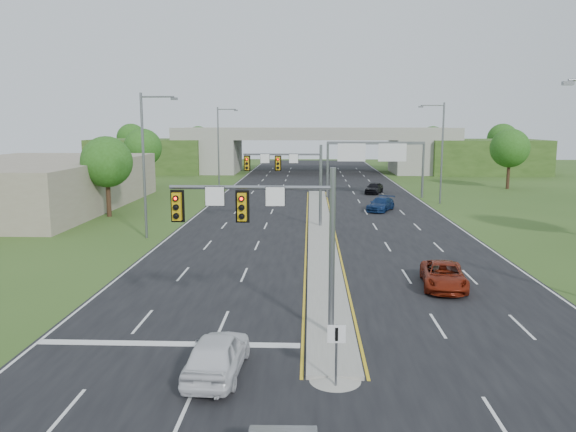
# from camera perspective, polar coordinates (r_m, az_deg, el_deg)

# --- Properties ---
(ground) EXTENTS (240.00, 240.00, 0.00)m
(ground) POSITION_cam_1_polar(r_m,az_deg,el_deg) (23.72, 4.37, -12.18)
(ground) COLOR #2F4C1B
(ground) RESTS_ON ground
(road) EXTENTS (24.00, 160.00, 0.02)m
(road) POSITION_cam_1_polar(r_m,az_deg,el_deg) (57.72, 3.11, 0.65)
(road) COLOR black
(road) RESTS_ON ground
(median) EXTENTS (2.00, 54.00, 0.16)m
(median) POSITION_cam_1_polar(r_m,az_deg,el_deg) (45.87, 3.33, -1.49)
(median) COLOR gray
(median) RESTS_ON road
(median_nose) EXTENTS (2.00, 2.00, 0.16)m
(median_nose) POSITION_cam_1_polar(r_m,az_deg,el_deg) (20.01, 4.81, -16.11)
(median_nose) COLOR gray
(median_nose) RESTS_ON road
(lane_markings) EXTENTS (23.72, 160.00, 0.01)m
(lane_markings) POSITION_cam_1_polar(r_m,az_deg,el_deg) (51.70, 2.54, -0.35)
(lane_markings) COLOR gold
(lane_markings) RESTS_ON road
(signal_mast_near) EXTENTS (6.62, 0.60, 7.00)m
(signal_mast_near) POSITION_cam_1_polar(r_m,az_deg,el_deg) (22.38, -1.27, -0.87)
(signal_mast_near) COLOR slate
(signal_mast_near) RESTS_ON ground
(signal_mast_far) EXTENTS (6.62, 0.60, 7.00)m
(signal_mast_far) POSITION_cam_1_polar(r_m,az_deg,el_deg) (47.17, 0.58, 4.49)
(signal_mast_far) COLOR slate
(signal_mast_far) RESTS_ON ground
(keep_right_sign) EXTENTS (0.60, 0.13, 2.20)m
(keep_right_sign) POSITION_cam_1_polar(r_m,az_deg,el_deg) (18.96, 4.94, -12.92)
(keep_right_sign) COLOR slate
(keep_right_sign) RESTS_ON ground
(sign_gantry) EXTENTS (11.58, 0.44, 6.67)m
(sign_gantry) POSITION_cam_1_polar(r_m,az_deg,el_deg) (67.49, 8.75, 6.27)
(sign_gantry) COLOR slate
(sign_gantry) RESTS_ON ground
(overpass) EXTENTS (80.00, 14.00, 8.10)m
(overpass) POSITION_cam_1_polar(r_m,az_deg,el_deg) (102.19, 2.76, 6.41)
(overpass) COLOR gray
(overpass) RESTS_ON ground
(lightpole_l_mid) EXTENTS (2.85, 0.25, 11.00)m
(lightpole_l_mid) POSITION_cam_1_polar(r_m,az_deg,el_deg) (43.92, -14.22, 5.66)
(lightpole_l_mid) COLOR slate
(lightpole_l_mid) RESTS_ON ground
(lightpole_l_far) EXTENTS (2.85, 0.25, 11.00)m
(lightpole_l_far) POSITION_cam_1_polar(r_m,az_deg,el_deg) (78.09, -6.95, 7.34)
(lightpole_l_far) COLOR slate
(lightpole_l_far) RESTS_ON ground
(lightpole_r_far) EXTENTS (2.85, 0.25, 11.00)m
(lightpole_r_far) POSITION_cam_1_polar(r_m,az_deg,el_deg) (63.71, 15.22, 6.66)
(lightpole_r_far) COLOR slate
(lightpole_r_far) RESTS_ON ground
(tree_l_near) EXTENTS (4.80, 4.80, 7.60)m
(tree_l_near) POSITION_cam_1_polar(r_m,az_deg,el_deg) (55.56, -17.94, 5.24)
(tree_l_near) COLOR #382316
(tree_l_near) RESTS_ON ground
(tree_l_mid) EXTENTS (5.20, 5.20, 8.12)m
(tree_l_mid) POSITION_cam_1_polar(r_m,az_deg,el_deg) (80.51, -14.54, 6.74)
(tree_l_mid) COLOR #382316
(tree_l_mid) RESTS_ON ground
(tree_r_mid) EXTENTS (5.20, 5.20, 8.12)m
(tree_r_mid) POSITION_cam_1_polar(r_m,az_deg,el_deg) (81.68, 21.61, 6.42)
(tree_r_mid) COLOR #382316
(tree_r_mid) RESTS_ON ground
(tree_back_a) EXTENTS (6.00, 6.00, 8.85)m
(tree_back_a) POSITION_cam_1_polar(r_m,az_deg,el_deg) (121.87, -15.62, 7.62)
(tree_back_a) COLOR #382316
(tree_back_a) RESTS_ON ground
(tree_back_b) EXTENTS (5.60, 5.60, 8.32)m
(tree_back_b) POSITION_cam_1_polar(r_m,az_deg,el_deg) (118.38, -9.09, 7.64)
(tree_back_b) COLOR #382316
(tree_back_b) RESTS_ON ground
(tree_back_c) EXTENTS (5.60, 5.60, 8.32)m
(tree_back_c) POSITION_cam_1_polar(r_m,az_deg,el_deg) (118.74, 14.47, 7.47)
(tree_back_c) COLOR #382316
(tree_back_c) RESTS_ON ground
(tree_back_d) EXTENTS (6.00, 6.00, 8.85)m
(tree_back_d) POSITION_cam_1_polar(r_m,az_deg,el_deg) (122.44, 20.95, 7.36)
(tree_back_d) COLOR #382316
(tree_back_d) RESTS_ON ground
(commercial_building) EXTENTS (18.00, 30.00, 5.00)m
(commercial_building) POSITION_cam_1_polar(r_m,az_deg,el_deg) (64.34, -24.69, 2.94)
(commercial_building) COLOR gray
(commercial_building) RESTS_ON ground
(car_white) EXTENTS (2.02, 4.54, 1.52)m
(car_white) POSITION_cam_1_polar(r_m,az_deg,el_deg) (20.25, -7.22, -13.72)
(car_white) COLOR silver
(car_white) RESTS_ON road
(car_far_a) EXTENTS (2.76, 5.01, 1.33)m
(car_far_a) POSITION_cam_1_polar(r_m,az_deg,el_deg) (31.31, 15.53, -5.83)
(car_far_a) COLOR maroon
(car_far_a) RESTS_ON road
(car_far_b) EXTENTS (3.65, 5.06, 1.36)m
(car_far_b) POSITION_cam_1_polar(r_m,az_deg,el_deg) (57.51, 9.40, 1.20)
(car_far_b) COLOR #0D224E
(car_far_b) RESTS_ON road
(car_far_c) EXTENTS (3.00, 4.51, 1.43)m
(car_far_c) POSITION_cam_1_polar(r_m,az_deg,el_deg) (71.86, 8.74, 2.84)
(car_far_c) COLOR black
(car_far_c) RESTS_ON road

